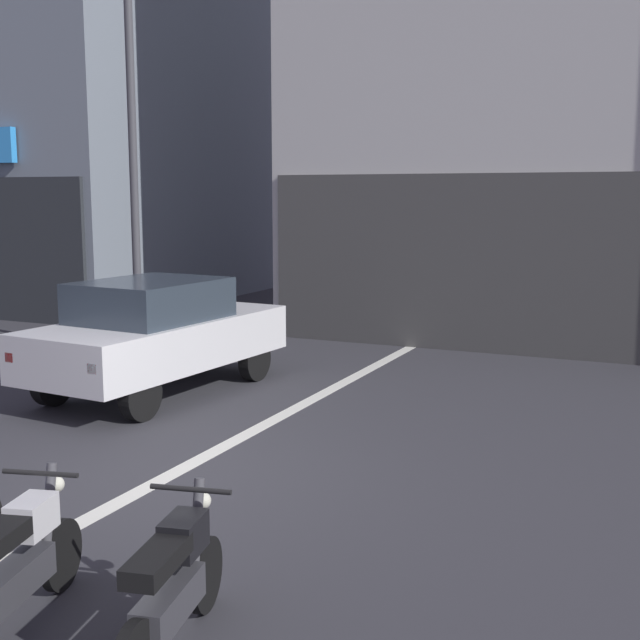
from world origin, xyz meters
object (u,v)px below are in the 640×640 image
Objects in this scene: street_lamp at (131,110)px; car_white_crossing_near at (157,332)px; motorcycle_black_row_centre at (173,585)px; motorcycle_white_row_left_mid at (19,563)px.

car_white_crossing_near is at bearing -47.62° from street_lamp.
car_white_crossing_near is 0.61× the size of street_lamp.
street_lamp reaches higher than car_white_crossing_near.
street_lamp reaches higher than motorcycle_black_row_centre.
motorcycle_black_row_centre is (5.92, -7.60, -3.76)m from street_lamp.
motorcycle_black_row_centre is (1.09, 0.16, 0.00)m from motorcycle_white_row_left_mid.
street_lamp is 4.26× the size of motorcycle_white_row_left_mid.
car_white_crossing_near is 6.99m from motorcycle_black_row_centre.
street_lamp is 10.34m from motorcycle_black_row_centre.
motorcycle_white_row_left_mid is 0.99× the size of motorcycle_black_row_centre.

